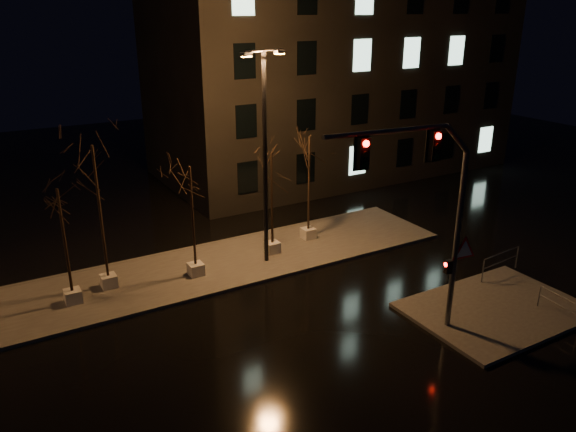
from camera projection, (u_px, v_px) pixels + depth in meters
ground at (293, 320)px, 22.05m from camera, size 90.00×90.00×0.00m
median at (229, 263)px, 26.88m from camera, size 22.00×5.00×0.15m
sidewalk_corner at (496, 309)px, 22.73m from camera, size 7.00×5.00×0.15m
building at (333, 67)px, 40.61m from camera, size 25.00×12.00×15.00m
tree_0 at (61, 215)px, 21.79m from camera, size 1.80×1.80×5.04m
tree_1 at (96, 179)px, 22.70m from camera, size 1.80×1.80×6.45m
tree_2 at (191, 192)px, 24.12m from camera, size 1.80×1.80×5.22m
tree_3 at (272, 176)px, 26.46m from camera, size 1.80×1.80×5.19m
tree_4 at (309, 160)px, 28.07m from camera, size 1.80×1.80×5.58m
traffic_signal_mast at (432, 202)px, 19.22m from camera, size 6.37×0.94×7.83m
streetlight_main at (265, 146)px, 24.99m from camera, size 2.41×0.93×9.75m
guard_rail_a at (501, 260)px, 25.24m from camera, size 2.56×0.28×1.11m
guard_rail_b at (560, 303)px, 21.81m from camera, size 0.22×1.97×0.93m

